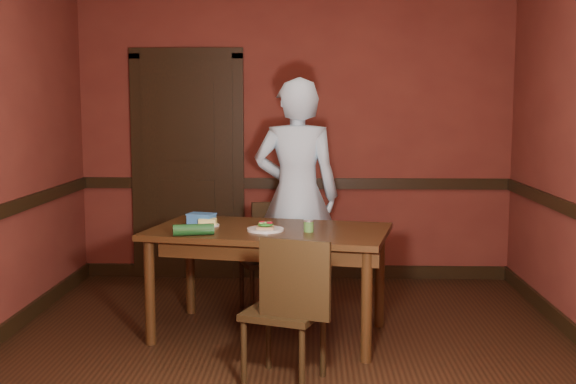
# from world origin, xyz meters

# --- Properties ---
(floor) EXTENTS (4.00, 4.50, 0.01)m
(floor) POSITION_xyz_m (0.00, 0.00, 0.00)
(floor) COLOR black
(floor) RESTS_ON ground
(wall_back) EXTENTS (4.00, 0.02, 2.70)m
(wall_back) POSITION_xyz_m (0.00, 2.25, 1.35)
(wall_back) COLOR maroon
(wall_back) RESTS_ON ground
(wall_front) EXTENTS (4.00, 0.02, 2.70)m
(wall_front) POSITION_xyz_m (0.00, -2.25, 1.35)
(wall_front) COLOR maroon
(wall_front) RESTS_ON ground
(dado_back) EXTENTS (4.00, 0.03, 0.10)m
(dado_back) POSITION_xyz_m (0.00, 2.23, 0.90)
(dado_back) COLOR black
(dado_back) RESTS_ON ground
(baseboard_back) EXTENTS (4.00, 0.03, 0.12)m
(baseboard_back) POSITION_xyz_m (0.00, 2.23, 0.06)
(baseboard_back) COLOR black
(baseboard_back) RESTS_ON ground
(door) EXTENTS (1.05, 0.07, 2.20)m
(door) POSITION_xyz_m (-1.00, 2.22, 1.09)
(door) COLOR black
(door) RESTS_ON ground
(dining_table) EXTENTS (1.79, 1.23, 0.77)m
(dining_table) POSITION_xyz_m (-0.14, 0.52, 0.38)
(dining_table) COLOR #311C0C
(dining_table) RESTS_ON floor
(chair_far) EXTENTS (0.51, 0.51, 0.86)m
(chair_far) POSITION_xyz_m (-0.18, 1.08, 0.43)
(chair_far) COLOR black
(chair_far) RESTS_ON floor
(chair_near) EXTENTS (0.54, 0.54, 0.90)m
(chair_near) POSITION_xyz_m (0.00, -0.36, 0.45)
(chair_near) COLOR black
(chair_near) RESTS_ON floor
(person) EXTENTS (0.69, 0.47, 1.84)m
(person) POSITION_xyz_m (0.04, 1.18, 0.92)
(person) COLOR silver
(person) RESTS_ON floor
(sandwich_plate) EXTENTS (0.25, 0.25, 0.06)m
(sandwich_plate) POSITION_xyz_m (-0.16, 0.44, 0.79)
(sandwich_plate) COLOR white
(sandwich_plate) RESTS_ON dining_table
(sauce_jar) EXTENTS (0.07, 0.07, 0.08)m
(sauce_jar) POSITION_xyz_m (0.14, 0.40, 0.81)
(sauce_jar) COLOR #4D873A
(sauce_jar) RESTS_ON dining_table
(cheese_saucer) EXTENTS (0.17, 0.17, 0.05)m
(cheese_saucer) POSITION_xyz_m (-0.59, 0.63, 0.79)
(cheese_saucer) COLOR white
(cheese_saucer) RESTS_ON dining_table
(food_tub) EXTENTS (0.22, 0.18, 0.08)m
(food_tub) POSITION_xyz_m (-0.64, 0.69, 0.81)
(food_tub) COLOR #3A7FCE
(food_tub) RESTS_ON dining_table
(wrapped_veg) EXTENTS (0.28, 0.14, 0.08)m
(wrapped_veg) POSITION_xyz_m (-0.63, 0.25, 0.81)
(wrapped_veg) COLOR #144118
(wrapped_veg) RESTS_ON dining_table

